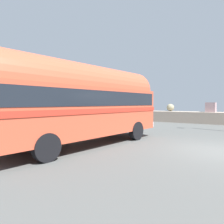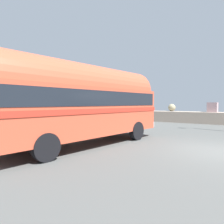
% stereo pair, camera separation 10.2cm
% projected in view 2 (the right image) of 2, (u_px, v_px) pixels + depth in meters
% --- Properties ---
extents(ground, '(32.00, 26.00, 0.02)m').
position_uv_depth(ground, '(220.00, 152.00, 7.90)').
color(ground, '#474947').
extents(vintage_coach, '(3.76, 8.86, 3.70)m').
position_uv_depth(vintage_coach, '(85.00, 101.00, 9.13)').
color(vintage_coach, black).
rests_on(vintage_coach, ground).
extents(second_coach, '(3.48, 8.82, 3.70)m').
position_uv_depth(second_coach, '(34.00, 101.00, 11.37)').
color(second_coach, black).
rests_on(second_coach, ground).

